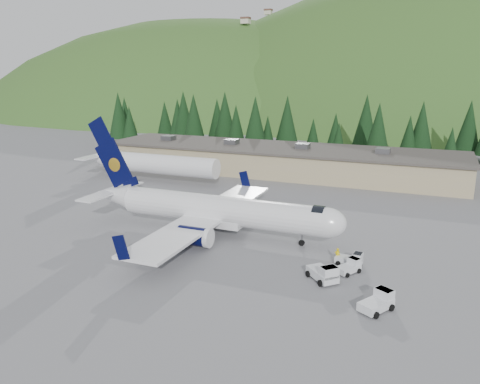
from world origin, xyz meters
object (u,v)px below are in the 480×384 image
object	(u,v)px
baggage_tug_b	(324,274)
baggage_tug_c	(378,302)
second_airliner	(148,163)
terminal_building	(278,159)
baggage_tug_a	(351,259)
ramp_worker	(337,255)
airliner	(214,210)
baggage_tug_d	(350,267)

from	to	relation	value
baggage_tug_b	baggage_tug_c	world-z (taller)	baggage_tug_b
baggage_tug_b	second_airliner	bearing A→B (deg)	-172.24
second_airliner	terminal_building	bearing A→B (deg)	38.78
baggage_tug_a	ramp_worker	xyz separation A→B (m)	(-1.50, 0.18, 0.16)
airliner	second_airliner	xyz separation A→B (m)	(-23.93, 22.00, 0.33)
second_airliner	baggage_tug_d	world-z (taller)	second_airliner
airliner	baggage_tug_b	bearing A→B (deg)	-28.36
baggage_tug_b	baggage_tug_d	distance (m)	3.62
baggage_tug_b	ramp_worker	bearing A→B (deg)	132.36
baggage_tug_d	ramp_worker	distance (m)	2.65
baggage_tug_a	ramp_worker	distance (m)	1.52
second_airliner	baggage_tug_b	world-z (taller)	second_airliner
baggage_tug_a	terminal_building	distance (m)	46.78
baggage_tug_c	baggage_tug_d	size ratio (longest dim) A/B	1.21
second_airliner	baggage_tug_d	bearing A→B (deg)	-33.42
baggage_tug_c	terminal_building	xyz separation A→B (m)	(-25.12, 50.19, 1.87)
baggage_tug_c	terminal_building	distance (m)	56.15
baggage_tug_c	terminal_building	bearing A→B (deg)	56.78
airliner	terminal_building	size ratio (longest dim) A/B	0.48
baggage_tug_a	ramp_worker	bearing A→B (deg)	178.53
baggage_tug_d	baggage_tug_c	bearing A→B (deg)	-121.34
baggage_tug_d	ramp_worker	world-z (taller)	ramp_worker
baggage_tug_b	ramp_worker	distance (m)	5.12
baggage_tug_a	ramp_worker	size ratio (longest dim) A/B	1.76
airliner	baggage_tug_a	world-z (taller)	airliner
baggage_tug_a	baggage_tug_b	world-z (taller)	baggage_tug_b
baggage_tug_d	terminal_building	bearing A→B (deg)	57.75
baggage_tug_c	baggage_tug_d	world-z (taller)	baggage_tug_c
airliner	baggage_tug_d	distance (m)	18.55
baggage_tug_d	ramp_worker	bearing A→B (deg)	70.11
baggage_tug_a	baggage_tug_c	bearing A→B (deg)	-61.49
baggage_tug_d	baggage_tug_b	bearing A→B (deg)	179.13
ramp_worker	baggage_tug_a	bearing A→B (deg)	165.29
airliner	baggage_tug_b	size ratio (longest dim) A/B	9.35
baggage_tug_a	baggage_tug_b	size ratio (longest dim) A/B	0.78
airliner	baggage_tug_d	bearing A→B (deg)	-17.06
baggage_tug_b	terminal_building	xyz separation A→B (m)	(-19.68, 46.46, 1.81)
airliner	baggage_tug_b	world-z (taller)	airliner
second_airliner	baggage_tug_a	xyz separation A→B (m)	(41.36, -25.52, -2.68)
ramp_worker	baggage_tug_d	bearing A→B (deg)	121.11
airliner	baggage_tug_d	xyz separation A→B (m)	(17.59, -5.40, -2.38)
baggage_tug_b	terminal_building	distance (m)	50.49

